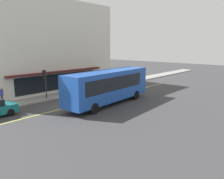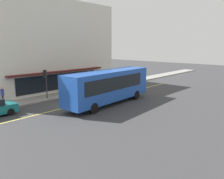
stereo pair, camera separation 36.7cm
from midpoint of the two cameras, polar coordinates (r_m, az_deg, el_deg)
ground at (r=23.39m, az=-9.99°, el=-4.05°), size 120.00×120.00×0.00m
sidewalk at (r=27.35m, az=-16.60°, el=-1.97°), size 80.00×2.58×0.15m
lane_centre_stripe at (r=23.39m, az=-9.99°, el=-4.05°), size 36.00×0.16×0.01m
storefront_building at (r=34.01m, az=-19.46°, el=10.25°), size 19.68×11.79×11.80m
bus at (r=23.35m, az=-1.24°, el=1.08°), size 11.26×3.16×3.50m
traffic_light at (r=26.29m, az=-17.10°, el=2.94°), size 0.30×0.52×3.20m
pedestrian_near_storefront at (r=25.58m, az=-26.61°, el=-1.01°), size 0.34×0.34×1.75m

